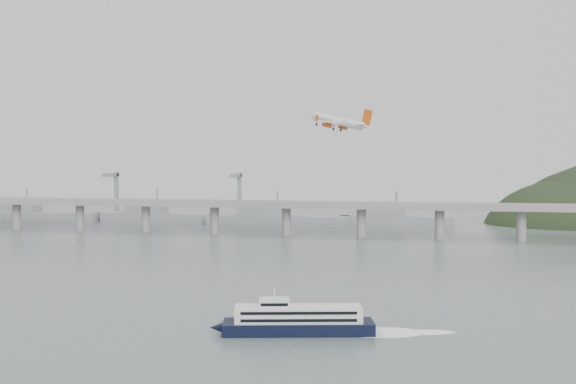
# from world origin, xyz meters

# --- Properties ---
(ground) EXTENTS (900.00, 900.00, 0.00)m
(ground) POSITION_xyz_m (0.00, 0.00, 0.00)
(ground) COLOR #566461
(ground) RESTS_ON ground
(bridge) EXTENTS (800.00, 22.00, 23.90)m
(bridge) POSITION_xyz_m (-1.15, 200.00, 17.65)
(bridge) COLOR gray
(bridge) RESTS_ON ground
(distant_fleet) EXTENTS (453.00, 60.90, 40.00)m
(distant_fleet) POSITION_xyz_m (-155.36, 265.08, 6.22)
(distant_fleet) COLOR gray
(distant_fleet) RESTS_ON ground
(ferry) EXTENTS (71.11, 23.81, 13.55)m
(ferry) POSITION_xyz_m (23.90, -49.67, 3.68)
(ferry) COLOR black
(ferry) RESTS_ON ground
(airliner) EXTENTS (37.20, 35.19, 12.27)m
(airliner) POSITION_xyz_m (17.15, 99.89, 69.76)
(airliner) COLOR white
(airliner) RESTS_ON ground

